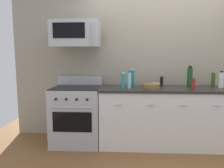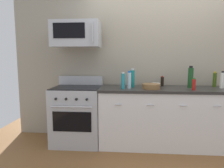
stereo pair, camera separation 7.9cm
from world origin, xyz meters
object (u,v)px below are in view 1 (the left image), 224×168
at_px(microwave, 76,34).
at_px(bowl_wooden_salad, 151,86).
at_px(bottle_vinegar_white, 221,80).
at_px(bottle_olive_oil, 213,79).
at_px(bottle_hot_sauce_red, 193,84).
at_px(bowl_white_ceramic, 155,85).
at_px(bottle_soy_sauce_dark, 162,81).
at_px(bottle_sparkling_teal, 132,78).
at_px(bottle_water_clear, 129,80).
at_px(bottle_wine_green, 190,77).
at_px(bottle_dish_soap, 123,81).
at_px(range_oven, 77,115).

bearing_deg(microwave, bowl_wooden_salad, -6.64).
xyz_separation_m(bottle_vinegar_white, bottle_olive_oil, (-0.06, 0.14, -0.01)).
height_order(bottle_hot_sauce_red, bowl_wooden_salad, bottle_hot_sauce_red).
distance_m(microwave, bowl_white_ceramic, 1.50).
xyz_separation_m(bottle_soy_sauce_dark, bowl_white_ceramic, (-0.11, -0.06, -0.05)).
xyz_separation_m(bottle_sparkling_teal, bottle_olive_oil, (1.31, 0.14, -0.02)).
relative_size(bottle_sparkling_teal, bottle_olive_oil, 1.20).
relative_size(bottle_olive_oil, bowl_wooden_salad, 0.90).
height_order(microwave, bottle_soy_sauce_dark, microwave).
relative_size(bottle_vinegar_white, bowl_wooden_salad, 0.97).
bearing_deg(microwave, bowl_white_ceramic, 4.84).
bearing_deg(bottle_vinegar_white, microwave, -179.77).
bearing_deg(bottle_olive_oil, bottle_water_clear, -168.96).
bearing_deg(bowl_white_ceramic, bottle_soy_sauce_dark, 28.58).
relative_size(bottle_wine_green, bottle_sparkling_teal, 1.15).
xyz_separation_m(bottle_water_clear, bottle_sparkling_teal, (0.05, 0.12, 0.01)).
bearing_deg(bottle_soy_sauce_dark, bowl_white_ceramic, -151.42).
xyz_separation_m(bottle_vinegar_white, bottle_soy_sauce_dark, (-0.88, 0.16, -0.05)).
bearing_deg(bottle_dish_soap, bottle_soy_sauce_dark, 28.11).
distance_m(range_oven, bowl_wooden_salad, 1.27).
bearing_deg(bottle_hot_sauce_red, range_oven, 174.18).
xyz_separation_m(bottle_hot_sauce_red, bottle_soy_sauce_dark, (-0.38, 0.39, -0.00)).
relative_size(range_oven, bottle_sparkling_teal, 3.62).
bearing_deg(bowl_wooden_salad, bottle_olive_oil, 15.31).
bearing_deg(bowl_white_ceramic, bottle_vinegar_white, -5.59).
xyz_separation_m(bottle_dish_soap, bottle_olive_oil, (1.46, 0.32, -0.00)).
height_order(bowl_white_ceramic, bowl_wooden_salad, bowl_wooden_salad).
distance_m(bottle_hot_sauce_red, bottle_olive_oil, 0.58).
height_order(bottle_dish_soap, bottle_vinegar_white, bottle_vinegar_white).
xyz_separation_m(microwave, bottle_sparkling_teal, (0.88, 0.01, -0.69)).
height_order(range_oven, bottle_dish_soap, bottle_dish_soap).
height_order(bottle_wine_green, bottle_dish_soap, bottle_wine_green).
xyz_separation_m(microwave, bottle_vinegar_white, (2.26, 0.01, -0.71)).
xyz_separation_m(bottle_water_clear, bowl_white_ceramic, (0.43, 0.22, -0.09)).
xyz_separation_m(bottle_olive_oil, bowl_white_ceramic, (-0.94, -0.04, -0.09)).
xyz_separation_m(range_oven, bottle_dish_soap, (0.74, -0.13, 0.57)).
height_order(bottle_olive_oil, bowl_white_ceramic, bottle_olive_oil).
height_order(bottle_olive_oil, bowl_wooden_salad, bottle_olive_oil).
distance_m(bowl_white_ceramic, bowl_wooden_salad, 0.26).
xyz_separation_m(bottle_water_clear, bottle_vinegar_white, (1.43, 0.13, -0.00)).
distance_m(range_oven, bottle_wine_green, 1.88).
bearing_deg(bottle_wine_green, bottle_dish_soap, -170.09).
xyz_separation_m(bottle_sparkling_teal, bowl_wooden_salad, (0.28, -0.14, -0.10)).
xyz_separation_m(bottle_soy_sauce_dark, bowl_wooden_salad, (-0.21, -0.30, -0.04)).
bearing_deg(bottle_water_clear, bottle_wine_green, 7.80).
distance_m(bottle_water_clear, bottle_olive_oil, 1.39).
xyz_separation_m(bottle_wine_green, bottle_water_clear, (-0.95, -0.13, -0.04)).
height_order(bottle_hot_sauce_red, bottle_sparkling_teal, bottle_sparkling_teal).
bearing_deg(bowl_wooden_salad, bottle_sparkling_teal, 153.07).
height_order(bottle_sparkling_teal, bowl_white_ceramic, bottle_sparkling_teal).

